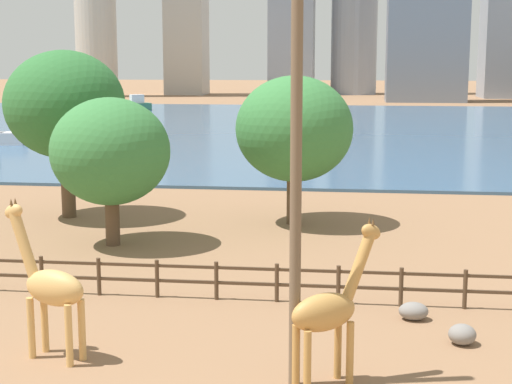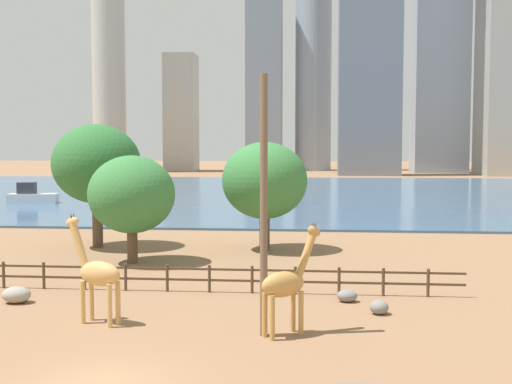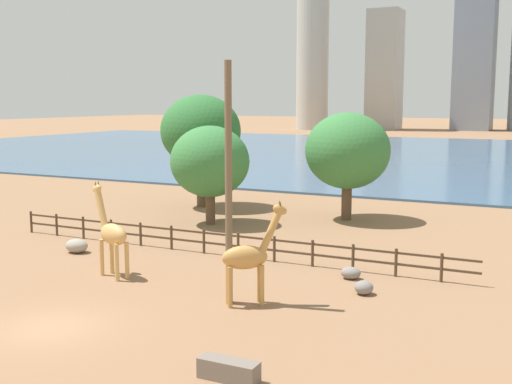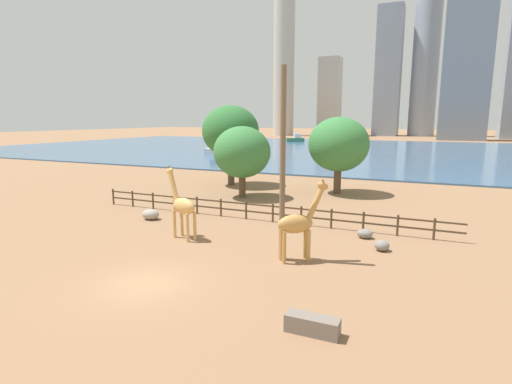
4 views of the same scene
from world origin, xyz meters
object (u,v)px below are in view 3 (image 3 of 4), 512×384
at_px(tree_right_tall, 348,151).
at_px(giraffe_companion, 112,234).
at_px(feeding_trough, 229,370).
at_px(tree_left_large, 210,162).
at_px(tree_center_broad, 201,131).
at_px(boulder_small, 351,273).
at_px(boat_sailboat, 200,154).
at_px(boulder_near_fence, 364,287).
at_px(boat_ferry, 325,136).
at_px(giraffe_tall, 249,257).
at_px(boulder_by_pole, 77,246).
at_px(utility_pole, 229,184).

bearing_deg(tree_right_tall, giraffe_companion, -105.74).
height_order(feeding_trough, tree_right_tall, tree_right_tall).
height_order(tree_left_large, tree_center_broad, tree_center_broad).
bearing_deg(boulder_small, boat_sailboat, 128.07).
relative_size(boulder_near_fence, boat_ferry, 0.14).
bearing_deg(feeding_trough, giraffe_tall, 112.05).
distance_m(boat_ferry, boat_sailboat, 48.22).
relative_size(boulder_small, boat_ferry, 0.16).
distance_m(giraffe_tall, feeding_trough, 7.08).
bearing_deg(boulder_small, tree_right_tall, 109.02).
distance_m(boulder_by_pole, boulder_small, 14.62).
relative_size(feeding_trough, tree_right_tall, 0.25).
xyz_separation_m(utility_pole, boat_ferry, (-31.71, 97.89, -3.73)).
relative_size(utility_pole, boat_sailboat, 1.62).
bearing_deg(boat_ferry, boulder_by_pole, 69.60).
xyz_separation_m(giraffe_companion, tree_left_large, (-2.30, 12.78, 2.07)).
xyz_separation_m(boulder_small, tree_left_large, (-12.18, 8.42, 3.79)).
bearing_deg(giraffe_tall, boulder_near_fence, 4.75).
xyz_separation_m(tree_left_large, tree_center_broad, (-4.05, 5.62, 1.62)).
distance_m(giraffe_companion, boat_ferry, 100.10).
relative_size(feeding_trough, boat_ferry, 0.32).
height_order(utility_pole, tree_left_large, utility_pole).
height_order(giraffe_tall, boulder_near_fence, giraffe_tall).
distance_m(giraffe_companion, feeding_trough, 12.50).
bearing_deg(boulder_small, boulder_by_pole, -173.97).
xyz_separation_m(tree_center_broad, tree_right_tall, (11.47, -0.23, -1.06)).
xyz_separation_m(boulder_by_pole, tree_right_tall, (9.78, 15.35, 4.26)).
relative_size(boulder_by_pole, boat_ferry, 0.23).
distance_m(boulder_near_fence, tree_left_large, 17.37).
relative_size(boulder_near_fence, boulder_by_pole, 0.62).
bearing_deg(tree_left_large, feeding_trough, -58.53).
bearing_deg(tree_right_tall, boulder_small, -70.98).
bearing_deg(feeding_trough, tree_left_large, 121.47).
relative_size(boulder_by_pole, tree_right_tall, 0.18).
distance_m(giraffe_tall, tree_center_broad, 24.02).
distance_m(tree_left_large, boat_ferry, 87.20).
relative_size(boulder_small, boat_sailboat, 0.16).
bearing_deg(boat_sailboat, boat_ferry, 80.81).
xyz_separation_m(boulder_near_fence, tree_right_tall, (-5.96, 15.80, 4.33)).
bearing_deg(utility_pole, boulder_small, 58.45).
height_order(giraffe_tall, boulder_by_pole, giraffe_tall).
xyz_separation_m(utility_pole, tree_center_broad, (-12.94, 19.41, 0.94)).
xyz_separation_m(giraffe_companion, feeding_trough, (10.00, -7.30, -1.69)).
relative_size(boulder_by_pole, tree_center_broad, 0.15).
bearing_deg(boat_sailboat, boulder_by_pole, -75.80).
xyz_separation_m(boulder_by_pole, tree_center_broad, (-1.69, 15.58, 5.31)).
relative_size(tree_right_tall, boat_ferry, 1.28).
relative_size(giraffe_companion, feeding_trough, 2.38).
bearing_deg(boulder_by_pole, tree_center_broad, 96.19).
bearing_deg(tree_right_tall, giraffe_tall, -83.18).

